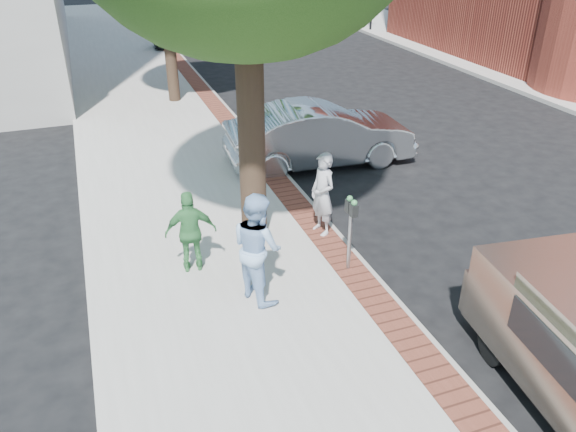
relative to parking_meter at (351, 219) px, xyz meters
name	(u,v)px	position (x,y,z in m)	size (l,w,h in m)	color
ground	(316,283)	(-0.68, -0.06, -1.21)	(120.00, 120.00, 0.00)	black
sidewalk	(165,143)	(-2.18, 7.94, -1.13)	(5.00, 60.00, 0.15)	#9E9991
brick_strip	(237,132)	(0.02, 7.94, -1.05)	(0.60, 60.00, 0.01)	brown
curb	(248,133)	(0.37, 7.94, -1.13)	(0.10, 60.00, 0.15)	gray
signal_near	(164,0)	(0.22, 21.94, 1.05)	(0.70, 0.15, 3.80)	black
parking_meter	(351,219)	(0.00, 0.00, 0.00)	(0.12, 0.32, 1.47)	gray
person_gray	(323,194)	(0.06, 1.42, -0.18)	(0.64, 0.42, 1.76)	#B2B2B8
person_officer	(257,247)	(-1.83, -0.23, -0.08)	(0.95, 0.74, 1.96)	#9AC1EE
person_green	(191,232)	(-2.73, 0.96, -0.26)	(0.93, 0.39, 1.60)	#3F8B4A
sedan_silver	(320,135)	(1.57, 5.13, -0.38)	(1.75, 5.01, 1.65)	silver
bg_car	(198,33)	(1.59, 20.95, -0.44)	(1.80, 4.48, 1.53)	black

